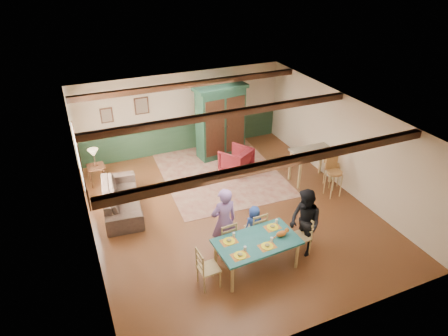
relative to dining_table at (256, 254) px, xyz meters
name	(u,v)px	position (x,y,z in m)	size (l,w,h in m)	color
floor	(230,211)	(0.35, 2.18, -0.37)	(8.00, 8.00, 0.00)	#502A16
wall_back	(182,113)	(0.35, 6.18, 0.98)	(7.00, 0.02, 2.70)	beige
wall_left	(86,197)	(-3.15, 2.18, 0.98)	(0.02, 8.00, 2.70)	beige
wall_right	(344,143)	(3.85, 2.18, 0.98)	(0.02, 8.00, 2.70)	beige
ceiling	(231,117)	(0.35, 2.18, 2.33)	(7.00, 8.00, 0.02)	silver
wainscot_back	(183,138)	(0.35, 6.16, 0.08)	(6.95, 0.03, 0.90)	#1E3723
ceiling_beam_front	(280,163)	(0.35, -0.12, 2.24)	(6.95, 0.16, 0.16)	black
ceiling_beam_mid	(224,114)	(0.35, 2.58, 2.24)	(6.95, 0.16, 0.16)	black
ceiling_beam_back	(190,84)	(0.35, 5.18, 2.24)	(6.95, 0.16, 0.16)	black
window_left	(78,156)	(-3.12, 3.88, 1.18)	(0.06, 1.60, 1.30)	white
picture_left_wall	(88,195)	(-3.12, 1.58, 1.38)	(0.04, 0.42, 0.52)	gray
picture_back_a	(142,106)	(-0.95, 6.15, 1.43)	(0.45, 0.04, 0.55)	gray
picture_back_b	(107,115)	(-2.05, 6.15, 1.28)	(0.38, 0.04, 0.48)	gray
dining_table	(256,254)	(0.00, 0.00, 0.00)	(1.78, 0.99, 0.74)	#1E6160
dining_chair_far_left	(225,237)	(-0.43, 0.69, 0.10)	(0.41, 0.43, 0.94)	#A48752
dining_chair_far_right	(256,228)	(0.35, 0.73, 0.10)	(0.41, 0.43, 0.94)	#A48752
dining_chair_end_left	(209,267)	(-1.13, -0.06, 0.10)	(0.41, 0.43, 0.94)	#A48752
dining_chair_end_right	(300,236)	(1.13, 0.06, 0.10)	(0.41, 0.43, 0.94)	#A48752
person_man	(224,222)	(-0.44, 0.77, 0.48)	(0.62, 0.41, 1.70)	#8961A6
person_woman	(305,223)	(1.23, 0.07, 0.44)	(0.79, 0.62, 1.63)	black
person_child	(254,225)	(0.35, 0.81, 0.13)	(0.48, 0.32, 0.99)	#244293
cat	(281,233)	(0.55, -0.07, 0.46)	(0.36, 0.14, 0.18)	orange
place_setting_near_left	(240,254)	(-0.53, -0.28, 0.42)	(0.39, 0.30, 0.11)	yellow
place_setting_near_center	(267,245)	(0.11, -0.24, 0.42)	(0.39, 0.30, 0.11)	yellow
place_setting_far_left	(229,240)	(-0.56, 0.22, 0.42)	(0.39, 0.30, 0.11)	yellow
place_setting_far_right	(273,226)	(0.53, 0.28, 0.42)	(0.39, 0.30, 0.11)	yellow
area_rug	(220,173)	(0.88, 4.13, -0.36)	(3.45, 4.10, 0.01)	tan
armoire	(221,122)	(1.39, 5.30, 0.83)	(1.70, 0.68, 2.40)	#143324
armchair	(236,160)	(1.39, 4.08, 0.02)	(0.83, 0.85, 0.78)	#470E15
sofa	(121,198)	(-2.27, 3.41, -0.03)	(2.35, 0.92, 0.69)	#362922
end_table	(97,175)	(-2.69, 5.01, -0.07)	(0.48, 0.48, 0.59)	black
table_lamp	(94,158)	(-2.69, 5.01, 0.50)	(0.30, 0.30, 0.54)	beige
counter_table	(311,166)	(3.19, 2.69, 0.14)	(1.23, 0.72, 1.02)	#9F947C
bar_stool_left	(334,177)	(3.32, 1.77, 0.22)	(0.42, 0.46, 1.18)	#A97841
bar_stool_right	(332,169)	(3.61, 2.22, 0.17)	(0.38, 0.42, 1.08)	#A97841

